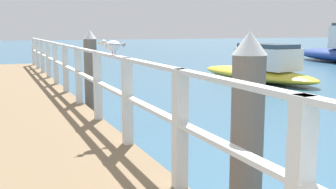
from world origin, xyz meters
name	(u,v)px	position (x,y,z in m)	size (l,w,h in m)	color
pier_deck	(19,113)	(0.00, 9.85, 0.26)	(2.43, 19.70, 0.52)	#846B4C
pier_railing	(71,66)	(1.14, 9.85, 1.22)	(0.12, 18.22, 1.13)	silver
dock_piling_near	(247,148)	(1.52, 3.55, 1.01)	(0.29, 0.29, 2.00)	#6B6056
dock_piling_far	(91,75)	(1.52, 9.64, 1.01)	(0.29, 0.29, 2.00)	#6B6056
seagull_foreground	(113,45)	(1.13, 6.37, 1.79)	(0.44, 0.26, 0.21)	white
boat_2	(259,69)	(9.15, 14.20, 0.48)	(2.62, 6.36, 1.46)	gold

